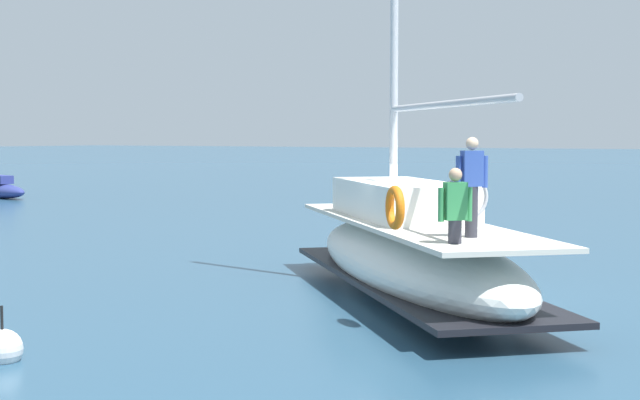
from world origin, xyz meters
The scene contains 4 objects.
ground_plane centered at (0.00, 0.00, 0.00)m, with size 400.00×400.00×0.00m, color #284C66.
main_sailboat centered at (-0.33, 0.27, 0.91)m, with size 8.68×8.28×12.67m.
moored_sloop_near centered at (15.12, 29.26, 0.51)m, with size 2.20×4.55×7.09m.
mooring_buoy centered at (-7.56, 3.09, 0.17)m, with size 0.55×0.55×0.88m.
Camera 1 is at (-16.08, -6.82, 3.07)m, focal length 51.55 mm.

